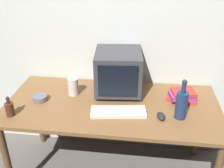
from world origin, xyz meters
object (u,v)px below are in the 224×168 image
(keyboard, at_px, (118,112))
(cd_spindle, at_px, (40,98))
(metal_canister, at_px, (73,86))
(computer_mouse, at_px, (161,116))
(crt_monitor, at_px, (118,72))
(book_stack, at_px, (182,96))
(bottle_tall, at_px, (182,104))
(bottle_short, at_px, (10,109))

(keyboard, relative_size, cd_spindle, 3.50)
(keyboard, xyz_separation_m, metal_canister, (-0.41, 0.24, 0.06))
(computer_mouse, bearing_deg, crt_monitor, 122.39)
(crt_monitor, xyz_separation_m, book_stack, (0.54, -0.08, -0.15))
(bottle_tall, relative_size, book_stack, 1.23)
(bottle_tall, distance_m, cd_spindle, 1.13)
(bottle_short, height_order, book_stack, bottle_short)
(book_stack, height_order, cd_spindle, book_stack)
(bottle_tall, height_order, book_stack, bottle_tall)
(keyboard, xyz_separation_m, bottle_tall, (0.46, 0.00, 0.11))
(metal_canister, bearing_deg, cd_spindle, -151.67)
(bottle_short, distance_m, cd_spindle, 0.28)
(crt_monitor, relative_size, metal_canister, 2.78)
(metal_canister, bearing_deg, book_stack, 0.46)
(book_stack, xyz_separation_m, cd_spindle, (-1.16, -0.14, -0.02))
(crt_monitor, xyz_separation_m, bottle_short, (-0.77, -0.46, -0.13))
(bottle_short, bearing_deg, bottle_tall, 5.86)
(keyboard, xyz_separation_m, computer_mouse, (0.32, -0.02, 0.01))
(crt_monitor, xyz_separation_m, keyboard, (0.04, -0.33, -0.18))
(bottle_short, bearing_deg, cd_spindle, 58.49)
(bottle_short, height_order, cd_spindle, bottle_short)
(crt_monitor, relative_size, keyboard, 0.99)
(keyboard, distance_m, bottle_tall, 0.47)
(keyboard, bearing_deg, metal_canister, 142.11)
(bottle_tall, bearing_deg, metal_canister, 164.73)
(computer_mouse, height_order, cd_spindle, cd_spindle)
(cd_spindle, bearing_deg, bottle_short, -121.51)
(crt_monitor, distance_m, keyboard, 0.38)
(keyboard, relative_size, computer_mouse, 4.20)
(crt_monitor, bearing_deg, metal_canister, -166.32)
(bottle_tall, bearing_deg, computer_mouse, -168.73)
(crt_monitor, relative_size, computer_mouse, 4.16)
(keyboard, height_order, computer_mouse, computer_mouse)
(keyboard, relative_size, bottle_short, 2.58)
(bottle_tall, xyz_separation_m, cd_spindle, (-1.12, 0.10, -0.10))
(crt_monitor, relative_size, bottle_tall, 1.32)
(keyboard, height_order, bottle_short, bottle_short)
(cd_spindle, height_order, metal_canister, metal_canister)
(bottle_tall, distance_m, metal_canister, 0.90)
(computer_mouse, relative_size, metal_canister, 0.67)
(computer_mouse, distance_m, bottle_tall, 0.17)
(computer_mouse, distance_m, bottle_short, 1.13)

